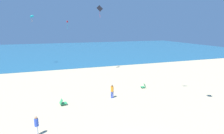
% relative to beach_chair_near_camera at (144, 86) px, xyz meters
% --- Properties ---
extents(ground_plane, '(120.00, 120.00, 0.00)m').
position_rel_beach_chair_near_camera_xyz_m(ground_plane, '(-6.40, -2.27, -0.24)').
color(ground_plane, '#C6B58C').
extents(ocean_water, '(120.00, 60.00, 0.05)m').
position_rel_beach_chair_near_camera_xyz_m(ocean_water, '(-6.40, 44.22, -0.21)').
color(ocean_water, '#236084').
rests_on(ocean_water, ground_plane).
extents(beach_chair_near_camera, '(0.67, 0.58, 0.54)m').
position_rel_beach_chair_near_camera_xyz_m(beach_chair_near_camera, '(0.00, 0.00, 0.00)').
color(beach_chair_near_camera, '#2D9956').
rests_on(beach_chair_near_camera, ground_plane).
extents(beach_chair_mid_beach, '(0.74, 0.64, 0.61)m').
position_rel_beach_chair_near_camera_xyz_m(beach_chair_mid_beach, '(-10.13, -2.11, 0.04)').
color(beach_chair_mid_beach, '#2D9956').
rests_on(beach_chair_mid_beach, ground_plane).
extents(person_1, '(0.30, 0.30, 1.50)m').
position_rel_beach_chair_near_camera_xyz_m(person_1, '(-4.91, -1.93, 0.63)').
color(person_1, blue).
rests_on(person_1, ground_plane).
extents(person_2, '(0.33, 0.33, 1.44)m').
position_rel_beach_chair_near_camera_xyz_m(person_2, '(-12.29, -6.91, 0.59)').
color(person_2, white).
rests_on(person_2, ground_plane).
extents(kite_teal, '(0.99, 1.05, 1.41)m').
position_rel_beach_chair_near_camera_xyz_m(kite_teal, '(-13.64, 19.72, 9.42)').
color(kite_teal, '#1EADAD').
extents(kite_black, '(1.13, 0.50, 1.95)m').
position_rel_beach_chair_near_camera_xyz_m(kite_black, '(-2.78, 10.15, 10.24)').
color(kite_black, black).
extents(kite_red, '(0.41, 0.38, 1.61)m').
position_rel_beach_chair_near_camera_xyz_m(kite_red, '(-7.11, 18.33, 8.26)').
color(kite_red, red).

